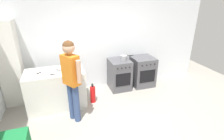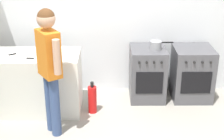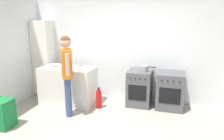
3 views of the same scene
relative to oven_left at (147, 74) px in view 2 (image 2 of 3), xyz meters
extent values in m
cube|color=silver|center=(-0.35, 0.37, 0.87)|extent=(6.00, 0.10, 2.60)
cube|color=silver|center=(-1.70, -0.38, 0.02)|extent=(1.30, 0.70, 0.90)
cube|color=#4C4C51|center=(0.00, 0.00, 0.00)|extent=(0.55, 0.60, 0.85)
cube|color=black|center=(0.00, -0.30, -0.03)|extent=(0.42, 0.01, 0.36)
cylinder|color=black|center=(-0.12, -0.12, 0.42)|extent=(0.18, 0.18, 0.01)
cylinder|color=black|center=(0.12, -0.12, 0.42)|extent=(0.18, 0.18, 0.01)
cylinder|color=black|center=(-0.12, 0.12, 0.42)|extent=(0.18, 0.18, 0.01)
cylinder|color=black|center=(0.12, 0.12, 0.42)|extent=(0.18, 0.18, 0.01)
cylinder|color=black|center=(-0.17, -0.31, 0.31)|extent=(0.04, 0.02, 0.04)
cylinder|color=black|center=(-0.06, -0.31, 0.31)|extent=(0.04, 0.02, 0.04)
cylinder|color=black|center=(0.06, -0.31, 0.31)|extent=(0.04, 0.02, 0.04)
cylinder|color=black|center=(0.17, -0.31, 0.31)|extent=(0.04, 0.02, 0.04)
cube|color=#4C4C51|center=(0.72, 0.00, 0.00)|extent=(0.61, 0.60, 0.85)
cube|color=black|center=(0.72, -0.30, -0.03)|extent=(0.46, 0.01, 0.36)
cylinder|color=black|center=(0.58, -0.12, 0.42)|extent=(0.20, 0.20, 0.01)
cylinder|color=black|center=(0.86, -0.12, 0.42)|extent=(0.20, 0.20, 0.01)
cylinder|color=black|center=(0.58, 0.12, 0.42)|extent=(0.20, 0.20, 0.01)
cylinder|color=black|center=(0.86, 0.12, 0.42)|extent=(0.20, 0.20, 0.01)
cylinder|color=black|center=(0.53, -0.31, 0.31)|extent=(0.04, 0.02, 0.04)
cylinder|color=black|center=(0.66, -0.31, 0.31)|extent=(0.04, 0.02, 0.04)
cylinder|color=black|center=(0.78, -0.31, 0.31)|extent=(0.04, 0.02, 0.04)
cylinder|color=black|center=(0.90, -0.31, 0.31)|extent=(0.04, 0.02, 0.04)
cylinder|color=gray|center=(0.10, -0.04, 0.49)|extent=(0.18, 0.18, 0.13)
cylinder|color=black|center=(0.28, -0.04, 0.54)|extent=(0.18, 0.02, 0.02)
cube|color=silver|center=(-1.29, -0.17, 0.48)|extent=(0.24, 0.09, 0.01)
cube|color=black|center=(-1.46, -0.13, 0.48)|extent=(0.11, 0.05, 0.01)
cube|color=silver|center=(-2.15, -0.47, 0.48)|extent=(0.19, 0.14, 0.01)
cube|color=black|center=(-2.02, -0.39, 0.48)|extent=(0.11, 0.08, 0.01)
cube|color=silver|center=(-1.52, -0.40, 0.48)|extent=(0.10, 0.07, 0.01)
cube|color=black|center=(-1.60, -0.34, 0.48)|extent=(0.11, 0.08, 0.01)
cube|color=silver|center=(-1.60, -0.56, 0.48)|extent=(0.14, 0.04, 0.01)
cube|color=black|center=(-1.72, -0.55, 0.48)|extent=(0.11, 0.03, 0.01)
cylinder|color=#384C7A|center=(-1.33, -1.08, 0.00)|extent=(0.13, 0.13, 0.85)
cylinder|color=#384C7A|center=(-1.42, -0.94, 0.00)|extent=(0.13, 0.13, 0.85)
cube|color=orange|center=(-1.37, -1.01, 0.72)|extent=(0.35, 0.39, 0.60)
cylinder|color=tan|center=(-1.24, -1.21, 0.75)|extent=(0.09, 0.09, 0.44)
cylinder|color=tan|center=(-1.50, -0.81, 0.75)|extent=(0.09, 0.09, 0.44)
sphere|color=tan|center=(-1.37, -1.01, 1.16)|extent=(0.23, 0.23, 0.23)
sphere|color=brown|center=(-1.37, -1.01, 1.18)|extent=(0.22, 0.22, 0.22)
cylinder|color=red|center=(-0.87, -0.48, -0.22)|extent=(0.13, 0.13, 0.42)
cylinder|color=black|center=(-0.87, -0.48, 0.03)|extent=(0.05, 0.05, 0.08)
camera|label=1|loc=(-1.56, -4.18, 2.02)|focal=28.00mm
camera|label=2|loc=(-0.62, -5.05, 2.21)|focal=55.00mm
camera|label=3|loc=(0.78, -4.98, 1.67)|focal=35.00mm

